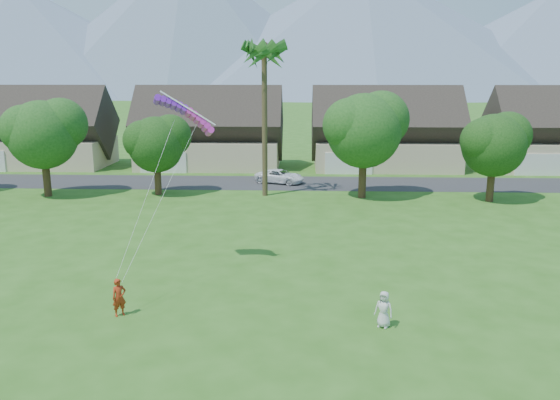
# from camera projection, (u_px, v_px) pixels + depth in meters

# --- Properties ---
(ground) EXTENTS (500.00, 500.00, 0.00)m
(ground) POSITION_uv_depth(u_px,v_px,m) (268.00, 381.00, 17.74)
(ground) COLOR #2D6019
(ground) RESTS_ON ground
(street) EXTENTS (90.00, 7.00, 0.01)m
(street) POSITION_uv_depth(u_px,v_px,m) (290.00, 183.00, 50.87)
(street) COLOR #2D2D30
(street) RESTS_ON ground
(kite_flyer) EXTENTS (0.70, 0.66, 1.60)m
(kite_flyer) POSITION_uv_depth(u_px,v_px,m) (119.00, 297.00, 22.47)
(kite_flyer) COLOR #A72D13
(kite_flyer) RESTS_ON ground
(watcher) EXTENTS (0.86, 0.75, 1.48)m
(watcher) POSITION_uv_depth(u_px,v_px,m) (384.00, 309.00, 21.46)
(watcher) COLOR silver
(watcher) RESTS_ON ground
(parked_car) EXTENTS (5.00, 3.54, 1.26)m
(parked_car) POSITION_uv_depth(u_px,v_px,m) (280.00, 176.00, 50.77)
(parked_car) COLOR white
(parked_car) RESTS_ON ground
(mountain_ridge) EXTENTS (540.00, 240.00, 70.00)m
(mountain_ridge) POSITION_uv_depth(u_px,v_px,m) (322.00, 36.00, 264.30)
(mountain_ridge) COLOR slate
(mountain_ridge) RESTS_ON ground
(houses_row) EXTENTS (72.75, 8.19, 8.86)m
(houses_row) POSITION_uv_depth(u_px,v_px,m) (297.00, 136.00, 58.86)
(houses_row) COLOR beige
(houses_row) RESTS_ON ground
(tree_row) EXTENTS (62.27, 6.67, 8.45)m
(tree_row) POSITION_uv_depth(u_px,v_px,m) (275.00, 138.00, 43.91)
(tree_row) COLOR #47301C
(tree_row) RESTS_ON ground
(fan_palm) EXTENTS (3.00, 3.00, 13.80)m
(fan_palm) POSITION_uv_depth(u_px,v_px,m) (264.00, 49.00, 42.99)
(fan_palm) COLOR #4C3D26
(fan_palm) RESTS_ON ground
(parafoil_kite) EXTENTS (3.30, 1.24, 0.50)m
(parafoil_kite) POSITION_uv_depth(u_px,v_px,m) (186.00, 111.00, 26.67)
(parafoil_kite) COLOR #7B1CD2
(parafoil_kite) RESTS_ON ground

